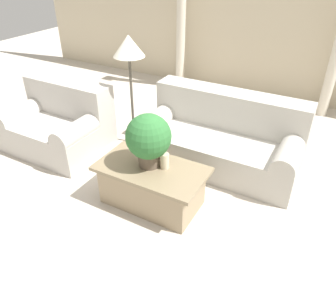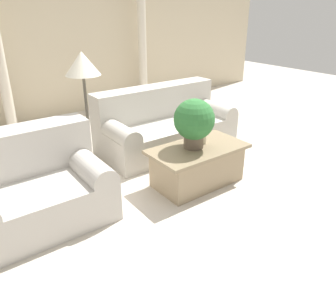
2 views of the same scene
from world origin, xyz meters
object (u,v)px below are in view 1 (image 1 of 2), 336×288
at_px(sofa_long, 221,137).
at_px(coffee_table, 152,185).
at_px(loveseat, 60,123).
at_px(potted_plant, 148,138).
at_px(floor_lamp, 129,51).

bearing_deg(sofa_long, coffee_table, -106.67).
bearing_deg(sofa_long, loveseat, -161.12).
xyz_separation_m(sofa_long, potted_plant, (-0.40, -1.14, 0.45)).
height_order(loveseat, coffee_table, loveseat).
bearing_deg(loveseat, floor_lamp, 33.55).
xyz_separation_m(potted_plant, floor_lamp, (-0.88, 0.98, 0.54)).
bearing_deg(floor_lamp, loveseat, -146.45).
xyz_separation_m(loveseat, potted_plant, (1.74, -0.41, 0.45)).
bearing_deg(loveseat, potted_plant, -13.22).
distance_m(coffee_table, potted_plant, 0.57).
bearing_deg(sofa_long, floor_lamp, -172.81).
distance_m(sofa_long, coffee_table, 1.23).
bearing_deg(coffee_table, loveseat, 166.00).
bearing_deg(loveseat, coffee_table, -14.00).
distance_m(potted_plant, floor_lamp, 1.42).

